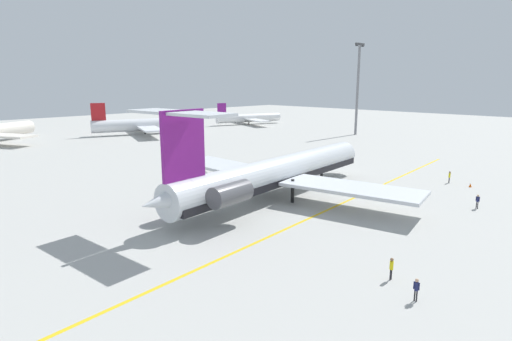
{
  "coord_description": "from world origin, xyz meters",
  "views": [
    {
      "loc": [
        -39.82,
        -22.0,
        14.64
      ],
      "look_at": [
        -0.54,
        16.14,
        2.83
      ],
      "focal_mm": 28.88,
      "sensor_mm": 36.0,
      "label": 1
    }
  ],
  "objects_px": {
    "main_jetliner": "(273,173)",
    "ground_crew_near_tail": "(450,176)",
    "ground_crew_starboard": "(416,287)",
    "safety_cone_nose": "(470,185)",
    "ground_crew_portside": "(478,200)",
    "airliner_far_right": "(251,118)",
    "airliner_mid_right": "(148,125)",
    "ground_crew_near_nose": "(391,266)",
    "light_mast": "(358,85)"
  },
  "relations": [
    {
      "from": "airliner_mid_right",
      "to": "ground_crew_near_tail",
      "type": "height_order",
      "value": "airliner_mid_right"
    },
    {
      "from": "airliner_mid_right",
      "to": "ground_crew_starboard",
      "type": "relative_size",
      "value": 17.75
    },
    {
      "from": "ground_crew_near_tail",
      "to": "light_mast",
      "type": "height_order",
      "value": "light_mast"
    },
    {
      "from": "airliner_mid_right",
      "to": "ground_crew_portside",
      "type": "height_order",
      "value": "airliner_mid_right"
    },
    {
      "from": "ground_crew_near_nose",
      "to": "light_mast",
      "type": "xyz_separation_m",
      "value": [
        75.56,
        48.2,
        12.58
      ]
    },
    {
      "from": "airliner_far_right",
      "to": "ground_crew_near_tail",
      "type": "distance_m",
      "value": 91.93
    },
    {
      "from": "ground_crew_near_nose",
      "to": "ground_crew_near_tail",
      "type": "bearing_deg",
      "value": -75.14
    },
    {
      "from": "main_jetliner",
      "to": "airliner_mid_right",
      "type": "distance_m",
      "value": 74.6
    },
    {
      "from": "ground_crew_near_nose",
      "to": "ground_crew_portside",
      "type": "bearing_deg",
      "value": -85.69
    },
    {
      "from": "airliner_far_right",
      "to": "ground_crew_starboard",
      "type": "height_order",
      "value": "airliner_far_right"
    },
    {
      "from": "ground_crew_near_tail",
      "to": "ground_crew_portside",
      "type": "xyz_separation_m",
      "value": [
        -10.75,
        -6.99,
        -0.02
      ]
    },
    {
      "from": "main_jetliner",
      "to": "ground_crew_near_nose",
      "type": "bearing_deg",
      "value": -121.07
    },
    {
      "from": "ground_crew_near_tail",
      "to": "safety_cone_nose",
      "type": "bearing_deg",
      "value": 136.37
    },
    {
      "from": "airliner_far_right",
      "to": "ground_crew_portside",
      "type": "height_order",
      "value": "airliner_far_right"
    },
    {
      "from": "airliner_mid_right",
      "to": "light_mast",
      "type": "height_order",
      "value": "light_mast"
    },
    {
      "from": "main_jetliner",
      "to": "ground_crew_near_tail",
      "type": "relative_size",
      "value": 23.72
    },
    {
      "from": "ground_crew_near_tail",
      "to": "safety_cone_nose",
      "type": "xyz_separation_m",
      "value": [
        -0.42,
        -3.08,
        -0.83
      ]
    },
    {
      "from": "safety_cone_nose",
      "to": "light_mast",
      "type": "distance_m",
      "value": 61.31
    },
    {
      "from": "airliner_far_right",
      "to": "safety_cone_nose",
      "type": "bearing_deg",
      "value": -96.96
    },
    {
      "from": "ground_crew_near_nose",
      "to": "ground_crew_starboard",
      "type": "height_order",
      "value": "ground_crew_near_nose"
    },
    {
      "from": "ground_crew_near_nose",
      "to": "ground_crew_starboard",
      "type": "distance_m",
      "value": 3.19
    },
    {
      "from": "main_jetliner",
      "to": "ground_crew_near_nose",
      "type": "relative_size",
      "value": 23.43
    },
    {
      "from": "airliner_mid_right",
      "to": "safety_cone_nose",
      "type": "xyz_separation_m",
      "value": [
        -1.02,
        -86.79,
        -2.39
      ]
    },
    {
      "from": "main_jetliner",
      "to": "ground_crew_near_tail",
      "type": "distance_m",
      "value": 27.73
    },
    {
      "from": "ground_crew_near_nose",
      "to": "ground_crew_near_tail",
      "type": "xyz_separation_m",
      "value": [
        34.66,
        8.03,
        -0.01
      ]
    },
    {
      "from": "ground_crew_near_nose",
      "to": "ground_crew_portside",
      "type": "relative_size",
      "value": 1.03
    },
    {
      "from": "airliner_far_right",
      "to": "safety_cone_nose",
      "type": "distance_m",
      "value": 94.9
    },
    {
      "from": "safety_cone_nose",
      "to": "ground_crew_near_nose",
      "type": "bearing_deg",
      "value": -171.78
    },
    {
      "from": "airliner_far_right",
      "to": "ground_crew_portside",
      "type": "bearing_deg",
      "value": -101.18
    },
    {
      "from": "airliner_far_right",
      "to": "ground_crew_portside",
      "type": "xyz_separation_m",
      "value": [
        -51.72,
        -89.28,
        -1.15
      ]
    },
    {
      "from": "ground_crew_starboard",
      "to": "safety_cone_nose",
      "type": "distance_m",
      "value": 36.79
    },
    {
      "from": "airliner_mid_right",
      "to": "light_mast",
      "type": "relative_size",
      "value": 1.18
    },
    {
      "from": "ground_crew_portside",
      "to": "safety_cone_nose",
      "type": "relative_size",
      "value": 3.12
    },
    {
      "from": "main_jetliner",
      "to": "airliner_far_right",
      "type": "relative_size",
      "value": 1.66
    },
    {
      "from": "safety_cone_nose",
      "to": "ground_crew_portside",
      "type": "bearing_deg",
      "value": -159.28
    },
    {
      "from": "ground_crew_portside",
      "to": "ground_crew_starboard",
      "type": "bearing_deg",
      "value": -168.45
    },
    {
      "from": "ground_crew_near_tail",
      "to": "ground_crew_portside",
      "type": "bearing_deg",
      "value": 87.23
    },
    {
      "from": "airliner_far_right",
      "to": "light_mast",
      "type": "relative_size",
      "value": 1.0
    },
    {
      "from": "light_mast",
      "to": "ground_crew_starboard",
      "type": "bearing_deg",
      "value": -146.66
    },
    {
      "from": "light_mast",
      "to": "ground_crew_near_nose",
      "type": "bearing_deg",
      "value": -147.47
    },
    {
      "from": "ground_crew_near_nose",
      "to": "ground_crew_starboard",
      "type": "relative_size",
      "value": 1.06
    },
    {
      "from": "airliner_mid_right",
      "to": "ground_crew_starboard",
      "type": "height_order",
      "value": "airliner_mid_right"
    },
    {
      "from": "main_jetliner",
      "to": "light_mast",
      "type": "xyz_separation_m",
      "value": [
        65.1,
        26.83,
        10.41
      ]
    },
    {
      "from": "main_jetliner",
      "to": "airliner_mid_right",
      "type": "xyz_separation_m",
      "value": [
        24.8,
        70.36,
        -0.62
      ]
    },
    {
      "from": "light_mast",
      "to": "ground_crew_near_tail",
      "type": "bearing_deg",
      "value": -135.51
    },
    {
      "from": "main_jetliner",
      "to": "ground_crew_starboard",
      "type": "bearing_deg",
      "value": -121.93
    },
    {
      "from": "airliner_far_right",
      "to": "ground_crew_near_tail",
      "type": "bearing_deg",
      "value": -97.56
    },
    {
      "from": "main_jetliner",
      "to": "ground_crew_near_nose",
      "type": "xyz_separation_m",
      "value": [
        -10.45,
        -21.37,
        -2.17
      ]
    },
    {
      "from": "light_mast",
      "to": "airliner_far_right",
      "type": "bearing_deg",
      "value": 89.9
    },
    {
      "from": "ground_crew_portside",
      "to": "ground_crew_starboard",
      "type": "xyz_separation_m",
      "value": [
        -25.66,
        -3.7,
        -0.04
      ]
    }
  ]
}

